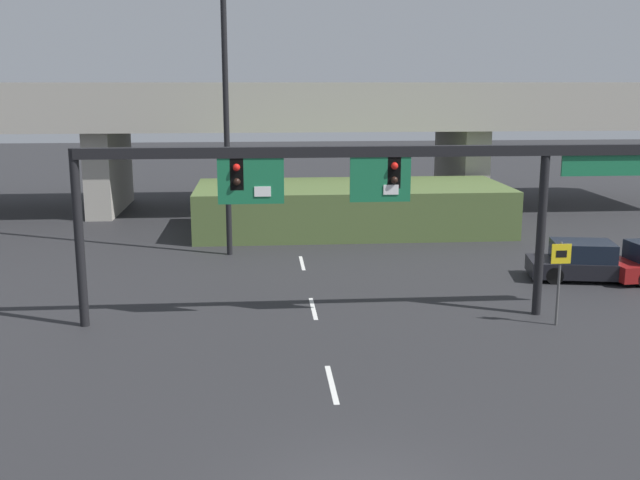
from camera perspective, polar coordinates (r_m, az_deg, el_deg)
name	(u,v)px	position (r m, az deg, el deg)	size (l,w,h in m)	color
lane_markings	(307,283)	(27.58, -1.00, -3.31)	(0.14, 21.16, 0.01)	silver
signal_gantry	(362,177)	(22.63, 3.22, 4.78)	(18.15, 0.44, 5.39)	black
speed_limit_sign	(560,272)	(23.62, 17.80, -2.31)	(0.60, 0.11, 2.59)	#4C4C4C
highway_light_pole_near	(224,41)	(31.53, -7.31, 14.81)	(0.70, 0.36, 16.99)	black
overpass_bridge	(288,119)	(43.39, -2.48, 9.21)	(48.05, 9.07, 7.21)	#A39E93
grass_embankment	(351,208)	(37.03, 2.39, 2.46)	(15.16, 6.25, 2.28)	#4C6033
parked_sedan_near_right	(585,262)	(29.66, 19.54, -1.60)	(4.46, 2.53, 1.44)	black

